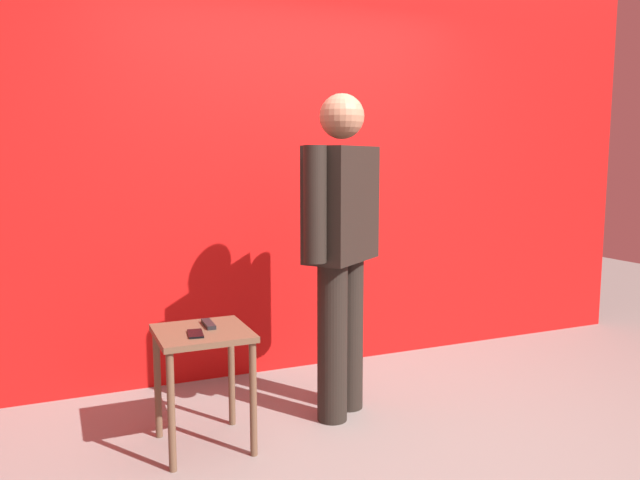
{
  "coord_description": "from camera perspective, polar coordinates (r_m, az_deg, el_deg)",
  "views": [
    {
      "loc": [
        -1.5,
        -2.48,
        1.45
      ],
      "look_at": [
        -0.18,
        0.55,
        1.02
      ],
      "focal_mm": 34.97,
      "sensor_mm": 36.0,
      "label": 1
    }
  ],
  "objects": [
    {
      "name": "cell_phone",
      "position": [
        3.11,
        -11.33,
        -8.41
      ],
      "size": [
        0.09,
        0.15,
        0.01
      ],
      "primitive_type": "cube",
      "rotation": [
        0.0,
        0.0,
        -0.13
      ],
      "color": "black",
      "rests_on": "side_table"
    },
    {
      "name": "back_wall_red",
      "position": [
        4.27,
        -2.95,
        6.97
      ],
      "size": [
        5.8,
        0.12,
        2.83
      ],
      "primitive_type": "cube",
      "color": "red",
      "rests_on": "ground_plane"
    },
    {
      "name": "side_table",
      "position": [
        3.21,
        -10.67,
        -10.06
      ],
      "size": [
        0.46,
        0.46,
        0.61
      ],
      "color": "brown",
      "rests_on": "ground_plane"
    },
    {
      "name": "standing_person",
      "position": [
        3.45,
        1.94,
        0.07
      ],
      "size": [
        0.63,
        0.52,
        1.8
      ],
      "color": "black",
      "rests_on": "ground_plane"
    },
    {
      "name": "tv_remote",
      "position": [
        3.25,
        -10.17,
        -7.57
      ],
      "size": [
        0.05,
        0.17,
        0.02
      ],
      "primitive_type": "cube",
      "rotation": [
        0.0,
        0.0,
        -0.02
      ],
      "color": "black",
      "rests_on": "side_table"
    },
    {
      "name": "ground_plane",
      "position": [
        3.24,
        7.23,
        -19.2
      ],
      "size": [
        12.0,
        12.0,
        0.0
      ],
      "primitive_type": "plane",
      "color": "gray"
    }
  ]
}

